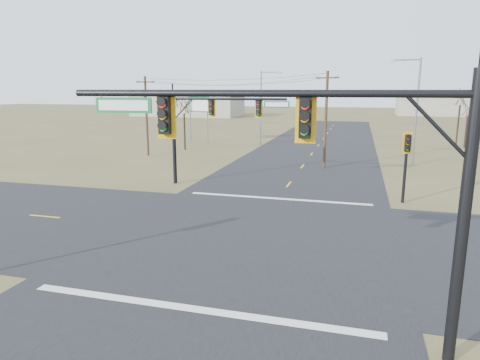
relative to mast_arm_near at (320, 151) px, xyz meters
The scene contains 19 objects.
ground 10.59m from the mast_arm_near, 115.59° to the left, with size 320.00×320.00×0.00m, color brown.
road_ew 10.59m from the mast_arm_near, 115.59° to the left, with size 160.00×14.00×0.02m, color black.
road_ns 10.59m from the mast_arm_near, 115.59° to the left, with size 14.00×160.00×0.02m, color black.
stop_bar_near 6.75m from the mast_arm_near, behind, with size 12.00×0.40×0.01m, color silver.
stop_bar_far 17.05m from the mast_arm_near, 104.02° to the left, with size 12.00×0.40×0.01m, color silver.
mast_arm_near is the anchor object (origin of this frame).
mast_arm_far 20.62m from the mast_arm_near, 117.17° to the left, with size 8.84×0.45×7.00m.
pedestal_signal_ne 17.36m from the mast_arm_near, 76.87° to the left, with size 0.63×0.55×4.54m.
utility_pole_near 28.08m from the mast_arm_near, 93.93° to the left, with size 2.06×0.73×8.67m.
utility_pole_far 37.24m from the mast_arm_near, 124.50° to the left, with size 2.06×0.34×8.43m.
highway_sign 47.28m from the mast_arm_near, 114.75° to the left, with size 3.20×0.83×6.14m.
streetlight_a 32.60m from the mast_arm_near, 79.60° to the left, with size 2.78×0.36×9.93m.
streetlight_c 44.42m from the mast_arm_near, 104.47° to the left, with size 2.61×0.28×9.38m.
bare_tree_a 40.66m from the mast_arm_near, 117.80° to the left, with size 2.81×2.81×6.70m.
bare_tree_b 56.22m from the mast_arm_near, 117.81° to the left, with size 2.85×2.85×6.72m.
bare_tree_c 48.66m from the mast_arm_near, 73.68° to the left, with size 3.05×3.05×6.13m.
bare_tree_d 51.51m from the mast_arm_near, 74.98° to the left, with size 3.69×3.69×7.63m.
warehouse_left 107.58m from the mast_arm_near, 114.10° to the left, with size 28.00×14.00×5.50m, color #A7A394.
warehouse_mid 120.07m from the mast_arm_near, 79.88° to the left, with size 20.00×12.00×5.00m, color #A7A394.
Camera 1 is at (4.85, -19.45, 7.07)m, focal length 32.00 mm.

